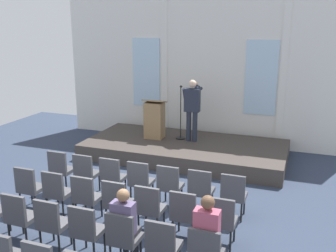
# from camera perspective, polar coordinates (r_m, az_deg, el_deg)

# --- Properties ---
(ground_plane) EXTENTS (14.85, 14.85, 0.00)m
(ground_plane) POSITION_cam_1_polar(r_m,az_deg,el_deg) (7.55, -7.32, -14.37)
(ground_plane) COLOR #2D384C
(rear_partition) EXTENTS (9.03, 0.14, 4.54)m
(rear_partition) POSITION_cam_1_polar(r_m,az_deg,el_deg) (12.01, 5.03, 8.15)
(rear_partition) COLOR silver
(rear_partition) RESTS_ON ground
(stage_platform) EXTENTS (5.53, 2.60, 0.43)m
(stage_platform) POSITION_cam_1_polar(r_m,az_deg,el_deg) (10.96, 2.50, -3.48)
(stage_platform) COLOR #3F3833
(stage_platform) RESTS_ON ground
(speaker) EXTENTS (0.50, 0.69, 1.74)m
(speaker) POSITION_cam_1_polar(r_m,az_deg,el_deg) (10.79, 3.57, 2.96)
(speaker) COLOR #232838
(speaker) RESTS_ON stage_platform
(mic_stand) EXTENTS (0.28, 0.28, 1.55)m
(mic_stand) POSITION_cam_1_polar(r_m,az_deg,el_deg) (11.15, 1.86, -0.19)
(mic_stand) COLOR black
(mic_stand) RESTS_ON stage_platform
(lectern) EXTENTS (0.60, 0.48, 1.16)m
(lectern) POSITION_cam_1_polar(r_m,az_deg,el_deg) (11.17, -2.01, 0.98)
(lectern) COLOR #93724C
(lectern) RESTS_ON stage_platform
(chair_r0_c0) EXTENTS (0.46, 0.44, 0.94)m
(chair_r0_c0) POSITION_cam_1_polar(r_m,az_deg,el_deg) (9.08, -15.50, -5.90)
(chair_r0_c0) COLOR black
(chair_r0_c0) RESTS_ON ground
(chair_r0_c1) EXTENTS (0.46, 0.44, 0.94)m
(chair_r0_c1) POSITION_cam_1_polar(r_m,az_deg,el_deg) (8.73, -11.99, -6.52)
(chair_r0_c1) COLOR black
(chair_r0_c1) RESTS_ON ground
(chair_r0_c2) EXTENTS (0.46, 0.44, 0.94)m
(chair_r0_c2) POSITION_cam_1_polar(r_m,az_deg,el_deg) (8.42, -8.19, -7.16)
(chair_r0_c2) COLOR black
(chair_r0_c2) RESTS_ON ground
(chair_r0_c3) EXTENTS (0.46, 0.44, 0.94)m
(chair_r0_c3) POSITION_cam_1_polar(r_m,az_deg,el_deg) (8.15, -4.11, -7.81)
(chair_r0_c3) COLOR black
(chair_r0_c3) RESTS_ON ground
(chair_r0_c4) EXTENTS (0.46, 0.44, 0.94)m
(chair_r0_c4) POSITION_cam_1_polar(r_m,az_deg,el_deg) (7.93, 0.23, -8.45)
(chair_r0_c4) COLOR black
(chair_r0_c4) RESTS_ON ground
(chair_r0_c5) EXTENTS (0.46, 0.44, 0.94)m
(chair_r0_c5) POSITION_cam_1_polar(r_m,az_deg,el_deg) (7.75, 4.82, -9.08)
(chair_r0_c5) COLOR black
(chair_r0_c5) RESTS_ON ground
(chair_r0_c6) EXTENTS (0.46, 0.44, 0.94)m
(chair_r0_c6) POSITION_cam_1_polar(r_m,az_deg,el_deg) (7.62, 9.61, -9.68)
(chair_r0_c6) COLOR black
(chair_r0_c6) RESTS_ON ground
(chair_r1_c0) EXTENTS (0.46, 0.44, 0.94)m
(chair_r1_c0) POSITION_cam_1_polar(r_m,az_deg,el_deg) (8.31, -19.71, -8.23)
(chair_r1_c0) COLOR black
(chair_r1_c0) RESTS_ON ground
(chair_r1_c1) EXTENTS (0.46, 0.44, 0.94)m
(chair_r1_c1) POSITION_cam_1_polar(r_m,az_deg,el_deg) (7.93, -16.02, -9.05)
(chair_r1_c1) COLOR black
(chair_r1_c1) RESTS_ON ground
(chair_r1_c2) EXTENTS (0.46, 0.44, 0.94)m
(chair_r1_c2) POSITION_cam_1_polar(r_m,az_deg,el_deg) (7.59, -11.97, -9.91)
(chair_r1_c2) COLOR black
(chair_r1_c2) RESTS_ON ground
(chair_r1_c3) EXTENTS (0.46, 0.44, 0.94)m
(chair_r1_c3) POSITION_cam_1_polar(r_m,az_deg,el_deg) (7.29, -7.54, -10.78)
(chair_r1_c3) COLOR black
(chair_r1_c3) RESTS_ON ground
(chair_r1_c4) EXTENTS (0.46, 0.44, 0.94)m
(chair_r1_c4) POSITION_cam_1_polar(r_m,az_deg,el_deg) (7.04, -2.73, -11.66)
(chair_r1_c4) COLOR black
(chair_r1_c4) RESTS_ON ground
(chair_r1_c5) EXTENTS (0.46, 0.44, 0.94)m
(chair_r1_c5) POSITION_cam_1_polar(r_m,az_deg,el_deg) (6.84, 2.43, -12.50)
(chair_r1_c5) COLOR black
(chair_r1_c5) RESTS_ON ground
(chair_r1_c6) EXTENTS (0.46, 0.44, 0.94)m
(chair_r1_c6) POSITION_cam_1_polar(r_m,az_deg,el_deg) (6.69, 7.89, -13.28)
(chair_r1_c6) COLOR black
(chair_r1_c6) RESTS_ON ground
(chair_r2_c1) EXTENTS (0.46, 0.44, 0.94)m
(chair_r2_c1) POSITION_cam_1_polar(r_m,az_deg,el_deg) (7.20, -20.99, -12.06)
(chair_r2_c1) COLOR black
(chair_r2_c1) RESTS_ON ground
(chair_r2_c2) EXTENTS (0.46, 0.44, 0.94)m
(chair_r2_c2) POSITION_cam_1_polar(r_m,az_deg,el_deg) (6.82, -16.73, -13.24)
(chair_r2_c2) COLOR black
(chair_r2_c2) RESTS_ON ground
(chair_r2_c3) EXTENTS (0.46, 0.44, 0.94)m
(chair_r2_c3) POSITION_cam_1_polar(r_m,az_deg,el_deg) (6.49, -11.95, -14.47)
(chair_r2_c3) COLOR black
(chair_r2_c3) RESTS_ON ground
(chair_r2_c4) EXTENTS (0.46, 0.44, 0.94)m
(chair_r2_c4) POSITION_cam_1_polar(r_m,az_deg,el_deg) (6.20, -6.63, -15.71)
(chair_r2_c4) COLOR black
(chair_r2_c4) RESTS_ON ground
(audience_r2_c4) EXTENTS (0.36, 0.39, 1.29)m
(audience_r2_c4) POSITION_cam_1_polar(r_m,az_deg,el_deg) (6.18, -6.33, -13.90)
(audience_r2_c4) COLOR #2D2D33
(audience_r2_c4) RESTS_ON ground
(chair_r2_c5) EXTENTS (0.46, 0.44, 0.94)m
(chair_r2_c5) POSITION_cam_1_polar(r_m,az_deg,el_deg) (5.97, -0.78, -16.91)
(chair_r2_c5) COLOR black
(chair_r2_c5) RESTS_ON ground
(chair_r2_c6) EXTENTS (0.46, 0.44, 0.94)m
(chair_r2_c6) POSITION_cam_1_polar(r_m,az_deg,el_deg) (5.81, 5.54, -18.00)
(chair_r2_c6) COLOR black
(chair_r2_c6) RESTS_ON ground
(audience_r2_c6) EXTENTS (0.36, 0.39, 1.39)m
(audience_r2_c6) POSITION_cam_1_polar(r_m,az_deg,el_deg) (5.75, 5.80, -15.65)
(audience_r2_c6) COLOR #2D2D33
(audience_r2_c6) RESTS_ON ground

